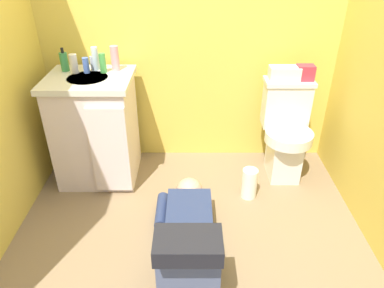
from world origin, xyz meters
name	(u,v)px	position (x,y,z in m)	size (l,w,h in m)	color
ground_plane	(190,238)	(0.00, 0.00, -0.02)	(2.75, 3.01, 0.04)	#836B4D
wall_back	(190,9)	(0.00, 1.04, 1.20)	(2.41, 0.08, 2.40)	#DDBF4B
toilet	(286,132)	(0.73, 0.72, 0.37)	(0.36, 0.46, 0.75)	silver
vanity_cabinet	(97,128)	(-0.70, 0.68, 0.42)	(0.60, 0.53, 0.82)	silver
faucet	(92,63)	(-0.70, 0.83, 0.87)	(0.02, 0.02, 0.10)	silver
person_plumber	(189,235)	(0.00, -0.17, 0.18)	(0.39, 1.06, 0.52)	navy
tissue_box	(285,73)	(0.69, 0.81, 0.80)	(0.22, 0.11, 0.10)	silver
toiletry_bag	(306,73)	(0.84, 0.81, 0.81)	(0.12, 0.09, 0.11)	#B22D3F
soap_dispenser	(65,62)	(-0.89, 0.81, 0.89)	(0.06, 0.06, 0.17)	#388F4F
bottle_white	(74,64)	(-0.81, 0.76, 0.89)	(0.05, 0.05, 0.13)	white
bottle_blue	(86,65)	(-0.73, 0.77, 0.87)	(0.04, 0.04, 0.11)	#4565B9
bottle_clear	(96,59)	(-0.67, 0.83, 0.90)	(0.05, 0.05, 0.17)	silver
bottle_green	(103,63)	(-0.61, 0.77, 0.89)	(0.05, 0.05, 0.14)	green
bottle_pink	(115,58)	(-0.53, 0.82, 0.91)	(0.06, 0.06, 0.18)	#D4929B
paper_towel_roll	(250,183)	(0.43, 0.40, 0.12)	(0.11, 0.11, 0.23)	white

